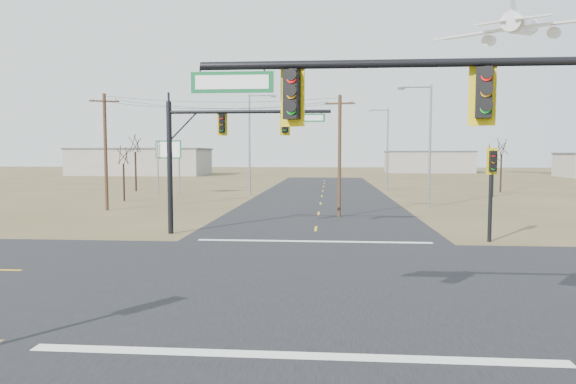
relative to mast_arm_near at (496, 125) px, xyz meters
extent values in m
plane|color=brown|center=(-4.24, 7.50, -5.10)|extent=(320.00, 320.00, 0.00)
cube|color=black|center=(-4.24, 7.50, -5.09)|extent=(160.00, 14.00, 0.02)
cube|color=black|center=(-4.24, 7.50, -5.08)|extent=(14.00, 160.00, 0.02)
cube|color=silver|center=(-4.24, 0.00, -5.07)|extent=(12.00, 0.40, 0.01)
cube|color=silver|center=(-4.24, 15.00, -5.07)|extent=(12.00, 0.40, 0.01)
cylinder|color=black|center=(-1.25, 0.00, 1.29)|extent=(9.98, 0.18, 0.18)
cube|color=#0C5929|center=(-5.56, 0.00, 0.94)|extent=(1.80, 0.05, 0.45)
cylinder|color=black|center=(-12.40, 17.14, -1.38)|extent=(0.30, 0.30, 7.42)
cylinder|color=black|center=(-7.90, 17.14, 1.73)|extent=(9.01, 0.19, 0.19)
cube|color=#0C5929|center=(-4.60, 17.14, 1.38)|extent=(1.80, 0.05, 0.45)
cylinder|color=black|center=(4.77, 15.79, -2.76)|extent=(0.20, 0.20, 4.66)
cylinder|color=#4A301F|center=(-2.74, 25.56, -0.77)|extent=(0.25, 0.25, 8.66)
cube|color=#4A301F|center=(-2.74, 25.56, 2.96)|extent=(2.12, 0.27, 0.12)
cylinder|color=#4A301F|center=(-21.24, 28.56, -0.46)|extent=(0.27, 0.27, 9.27)
cube|color=#4A301F|center=(-21.24, 28.56, 3.58)|extent=(2.18, 0.86, 0.12)
cylinder|color=gray|center=(-22.40, 44.42, -2.09)|extent=(0.16, 0.16, 6.01)
cylinder|color=gray|center=(-20.00, 44.42, -2.09)|extent=(0.16, 0.16, 6.01)
cube|color=#0C5929|center=(-21.20, 44.42, -0.08)|extent=(3.13, 0.84, 2.00)
cylinder|color=gray|center=(4.98, 33.08, 0.05)|extent=(0.21, 0.21, 10.30)
cylinder|color=gray|center=(3.75, 33.08, 5.00)|extent=(2.47, 0.12, 0.12)
cube|color=gray|center=(2.51, 33.08, 4.90)|extent=(0.62, 0.47, 0.19)
cylinder|color=gray|center=(3.63, 52.67, -0.06)|extent=(0.20, 0.20, 10.07)
cylinder|color=gray|center=(2.42, 52.67, 4.77)|extent=(2.42, 0.12, 0.12)
cube|color=gray|center=(1.21, 52.67, 4.67)|extent=(0.61, 0.44, 0.18)
cylinder|color=gray|center=(-12.15, 44.48, 0.42)|extent=(0.22, 0.22, 11.03)
cylinder|color=gray|center=(-10.83, 44.48, 5.73)|extent=(2.65, 0.13, 0.13)
cube|color=gray|center=(-9.50, 44.48, 5.63)|extent=(0.65, 0.41, 0.20)
cylinder|color=black|center=(-23.03, 36.42, -3.30)|extent=(0.18, 0.18, 3.59)
cylinder|color=black|center=(-26.95, 49.59, -2.70)|extent=(0.22, 0.22, 4.80)
cylinder|color=black|center=(13.73, 44.44, -3.24)|extent=(0.19, 0.19, 3.72)
cylinder|color=black|center=(16.72, 51.16, -2.86)|extent=(0.20, 0.20, 4.47)
cube|color=gray|center=(-44.24, 97.50, -2.35)|extent=(28.00, 14.00, 5.50)
cube|color=gray|center=(20.76, 117.50, -2.60)|extent=(20.00, 12.00, 5.00)
cylinder|color=silver|center=(29.33, 81.99, 21.62)|extent=(5.35, 6.04, 12.28)
camera|label=1|loc=(-3.45, -11.06, -0.61)|focal=32.00mm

